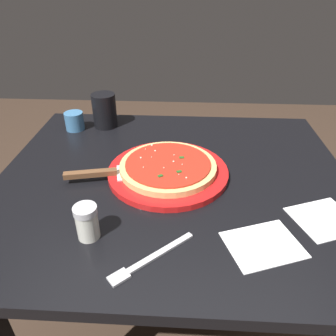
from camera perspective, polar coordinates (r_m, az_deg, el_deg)
name	(u,v)px	position (r m, az deg, el deg)	size (l,w,h in m)	color
restaurant_table	(173,221)	(0.92, 0.85, -9.37)	(0.90, 0.78, 0.74)	black
serving_plate	(168,172)	(0.83, 0.00, -0.70)	(0.31, 0.31, 0.02)	red
pizza	(168,166)	(0.82, 0.00, 0.32)	(0.25, 0.25, 0.02)	#DBB26B
pizza_server	(107,173)	(0.82, -10.74, -0.86)	(0.22, 0.09, 0.01)	silver
cup_tall_drink	(104,110)	(1.10, -11.16, 9.94)	(0.08, 0.08, 0.11)	black
cup_small_sauce	(74,121)	(1.11, -16.20, 7.97)	(0.06, 0.06, 0.06)	teal
napkin_folded_right	(324,219)	(0.77, 25.91, -8.11)	(0.13, 0.11, 0.00)	white
napkin_loose_left	(263,245)	(0.67, 16.45, -12.88)	(0.14, 0.11, 0.00)	white
fork	(148,260)	(0.62, -3.50, -15.89)	(0.15, 0.14, 0.00)	silver
parmesan_shaker	(87,222)	(0.66, -14.12, -9.23)	(0.05, 0.05, 0.07)	silver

